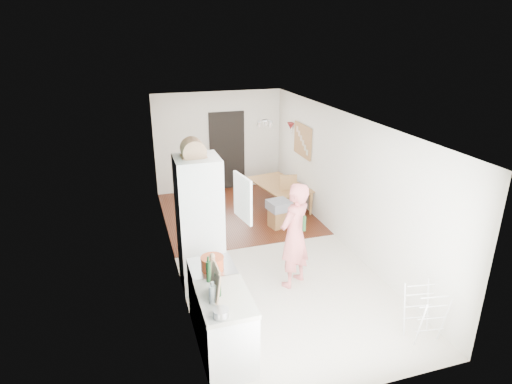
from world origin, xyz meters
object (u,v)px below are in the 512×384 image
person (295,226)px  stool (277,219)px  dining_table (281,197)px  drying_rack (424,314)px  dining_chair (290,198)px

person → stool: 2.27m
dining_table → stool: (-0.45, -1.03, -0.04)m
drying_rack → stool: bearing=109.4°
dining_table → stool: bearing=145.8°
stool → drying_rack: (0.67, -3.81, 0.18)m
dining_table → person: bearing=152.6°
stool → person: bearing=-103.1°
stool → dining_chair: bearing=43.3°
dining_chair → drying_rack: size_ratio=1.22×
stool → drying_rack: 3.87m
dining_table → stool: 1.13m
dining_chair → drying_rack: 4.23m
dining_table → drying_rack: bearing=171.9°
person → drying_rack: bearing=90.1°
drying_rack → person: bearing=132.7°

